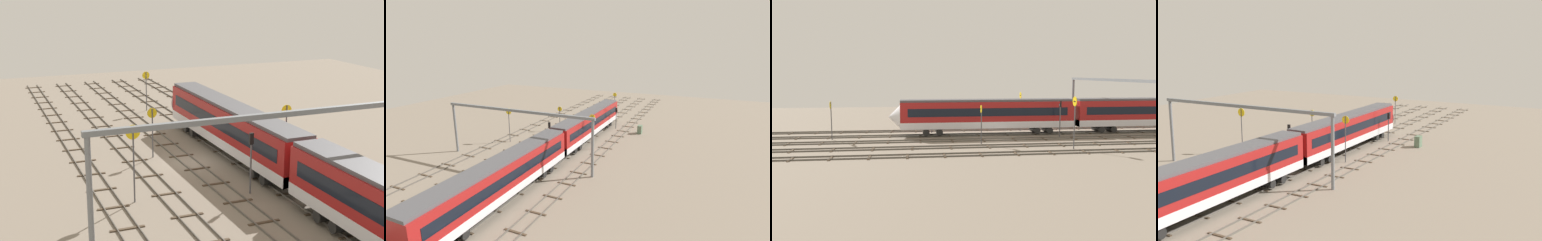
% 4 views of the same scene
% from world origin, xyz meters
% --- Properties ---
extents(ground_plane, '(104.16, 104.16, 0.00)m').
position_xyz_m(ground_plane, '(0.00, 0.00, 0.00)').
color(ground_plane, gray).
extents(track_near_foreground, '(88.16, 2.40, 0.16)m').
position_xyz_m(track_near_foreground, '(-0.00, -8.96, 0.07)').
color(track_near_foreground, '#59544C').
rests_on(track_near_foreground, ground).
extents(track_with_train, '(88.16, 2.40, 0.16)m').
position_xyz_m(track_with_train, '(-0.00, -4.48, 0.07)').
color(track_with_train, '#59544C').
rests_on(track_with_train, ground).
extents(track_middle, '(88.16, 2.40, 0.16)m').
position_xyz_m(track_middle, '(-0.00, 0.00, 0.07)').
color(track_middle, '#59544C').
rests_on(track_middle, ground).
extents(track_second_far, '(88.16, 2.40, 0.16)m').
position_xyz_m(track_second_far, '(0.00, 4.48, 0.07)').
color(track_second_far, '#59544C').
rests_on(track_second_far, ground).
extents(track_far_background, '(88.16, 2.40, 0.16)m').
position_xyz_m(track_far_background, '(-0.00, 8.96, 0.07)').
color(track_far_background, '#59544C').
rests_on(track_far_background, ground).
extents(train, '(50.40, 3.24, 4.80)m').
position_xyz_m(train, '(-11.18, -4.48, 2.66)').
color(train, maroon).
rests_on(train, ground).
extents(overhead_gantry, '(0.40, 23.58, 7.86)m').
position_xyz_m(overhead_gantry, '(-14.41, 0.45, 6.23)').
color(overhead_gantry, slate).
rests_on(overhead_gantry, ground).
extents(speed_sign_near_foreground, '(0.14, 0.93, 4.73)m').
position_xyz_m(speed_sign_near_foreground, '(2.70, 2.58, 3.10)').
color(speed_sign_near_foreground, '#4C4C51').
rests_on(speed_sign_near_foreground, ground).
extents(speed_sign_mid_trackside, '(0.14, 0.94, 4.97)m').
position_xyz_m(speed_sign_mid_trackside, '(21.34, -2.63, 3.25)').
color(speed_sign_mid_trackside, '#4C4C51').
rests_on(speed_sign_mid_trackside, ground).
extents(speed_sign_far_trackside, '(0.14, 1.10, 5.98)m').
position_xyz_m(speed_sign_far_trackside, '(-7.13, 7.20, 4.00)').
color(speed_sign_far_trackside, '#4C4C51').
rests_on(speed_sign_far_trackside, ground).
extents(speed_sign_distant_end, '(0.14, 0.97, 5.79)m').
position_xyz_m(speed_sign_distant_end, '(-4.78, -7.14, 3.76)').
color(speed_sign_distant_end, '#4C4C51').
rests_on(speed_sign_distant_end, ground).
extents(signal_light_trackside_approach, '(0.31, 0.32, 4.23)m').
position_xyz_m(signal_light_trackside_approach, '(8.32, -7.09, 2.78)').
color(signal_light_trackside_approach, '#4C4C51').
rests_on(signal_light_trackside_approach, ground).
extents(signal_light_trackside_departure, '(0.31, 0.32, 4.89)m').
position_xyz_m(signal_light_trackside_departure, '(-8.79, -1.65, 3.18)').
color(signal_light_trackside_departure, '#4C4C51').
rests_on(signal_light_trackside_departure, ground).
extents(relay_cabinet, '(1.19, 0.77, 1.55)m').
position_xyz_m(relay_cabinet, '(7.03, -12.21, 0.77)').
color(relay_cabinet, '#597259').
rests_on(relay_cabinet, ground).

